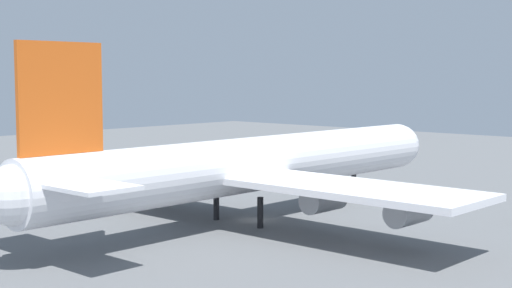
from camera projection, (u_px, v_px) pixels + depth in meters
name	position (u px, v px, depth m)	size (l,w,h in m)	color
ground_plane	(256.00, 220.00, 88.27)	(275.00, 275.00, 0.00)	slate
cargo_airplane	(254.00, 165.00, 87.43)	(68.75, 59.66, 20.26)	silver
baggage_tug	(141.00, 174.00, 120.61)	(3.78, 4.97, 2.45)	#2D5193
safety_cone_nose	(389.00, 187.00, 111.71)	(0.54, 0.54, 0.78)	orange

